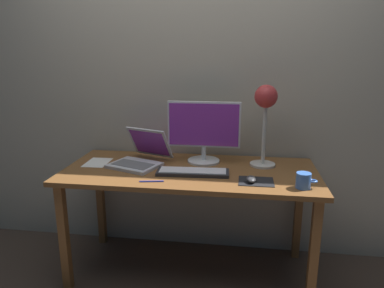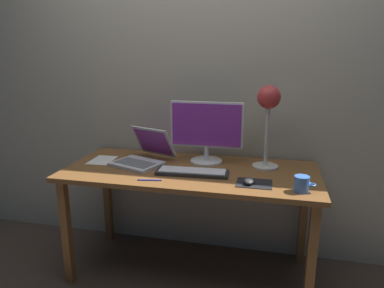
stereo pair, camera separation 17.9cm
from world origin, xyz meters
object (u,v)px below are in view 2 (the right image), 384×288
at_px(monitor, 207,130).
at_px(laptop, 145,153).
at_px(pen, 149,180).
at_px(desk_lamp, 268,107).
at_px(coffee_mug, 302,184).
at_px(mouse, 249,181).
at_px(keyboard_main, 192,172).

distance_m(monitor, laptop, 0.44).
bearing_deg(pen, desk_lamp, 31.69).
xyz_separation_m(desk_lamp, pen, (-0.65, -0.40, -0.39)).
distance_m(coffee_mug, pen, 0.85).
relative_size(laptop, desk_lamp, 0.83).
relative_size(desk_lamp, mouse, 5.50).
relative_size(monitor, pen, 3.45).
height_order(keyboard_main, desk_lamp, desk_lamp).
xyz_separation_m(laptop, desk_lamp, (0.80, 0.06, 0.33)).
bearing_deg(laptop, keyboard_main, -24.07).
bearing_deg(monitor, coffee_mug, -33.60).
bearing_deg(pen, monitor, 58.93).
bearing_deg(pen, laptop, 114.18).
xyz_separation_m(keyboard_main, laptop, (-0.37, 0.16, 0.05)).
distance_m(keyboard_main, laptop, 0.40).
height_order(desk_lamp, mouse, desk_lamp).
relative_size(mouse, coffee_mug, 0.83).
height_order(desk_lamp, pen, desk_lamp).
bearing_deg(pen, mouse, 7.53).
distance_m(mouse, coffee_mug, 0.29).
relative_size(desk_lamp, coffee_mug, 4.56).
xyz_separation_m(monitor, mouse, (0.31, -0.35, -0.21)).
relative_size(keyboard_main, laptop, 1.01).
bearing_deg(coffee_mug, pen, -178.15).
xyz_separation_m(desk_lamp, mouse, (-0.08, -0.32, -0.37)).
height_order(monitor, coffee_mug, monitor).
height_order(monitor, pen, monitor).
bearing_deg(keyboard_main, desk_lamp, 27.84).
relative_size(monitor, keyboard_main, 1.08).
height_order(laptop, coffee_mug, laptop).
distance_m(desk_lamp, pen, 0.85).
xyz_separation_m(keyboard_main, mouse, (0.35, -0.10, 0.01)).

